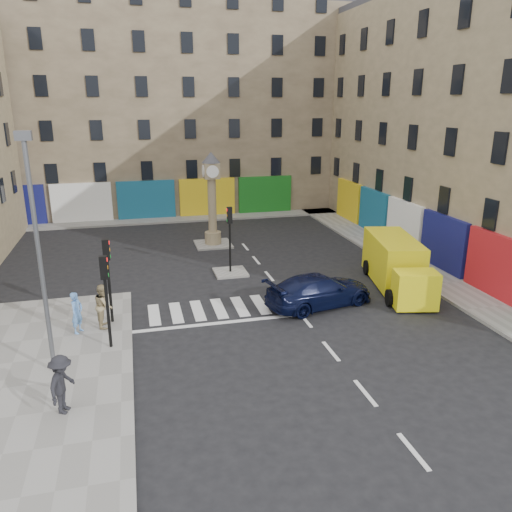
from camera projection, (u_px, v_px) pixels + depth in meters
name	position (u px, v px, depth m)	size (l,w,h in m)	color
ground	(313.00, 330.00, 21.26)	(120.00, 120.00, 0.00)	black
sidewalk_left	(27.00, 387.00, 16.84)	(7.00, 16.00, 0.15)	gray
sidewalk_right	(385.00, 249.00, 32.52)	(2.60, 30.00, 0.15)	gray
sidewalk_far	(173.00, 219.00, 40.88)	(32.00, 2.40, 0.15)	gray
island_near	(230.00, 272.00, 28.19)	(1.80, 1.80, 0.12)	gray
island_far	(213.00, 244.00, 33.75)	(2.40, 2.40, 0.12)	gray
building_right	(485.00, 123.00, 31.63)	(10.00, 30.00, 16.00)	tan
building_far	(162.00, 111.00, 43.75)	(32.00, 10.00, 17.00)	gray
traffic_light_left_near	(106.00, 287.00, 18.74)	(0.28, 0.22, 3.70)	black
traffic_light_left_far	(108.00, 268.00, 20.97)	(0.28, 0.22, 3.70)	black
traffic_light_island	(230.00, 229.00, 27.44)	(0.28, 0.22, 3.70)	black
lamp_post	(38.00, 245.00, 16.36)	(0.50, 0.25, 8.30)	#595B60
clock_pillar	(212.00, 193.00, 32.71)	(1.20, 1.20, 6.10)	tan
navy_sedan	(319.00, 290.00, 23.54)	(2.15, 5.28, 1.53)	black
yellow_van	(396.00, 264.00, 25.87)	(3.47, 7.05, 2.46)	yellow
pedestrian_blue	(77.00, 313.00, 20.43)	(0.64, 0.42, 1.76)	#6299E1
pedestrian_tan	(104.00, 306.00, 20.98)	(0.91, 0.71, 1.88)	#9D8A61
pedestrian_dark	(62.00, 384.00, 15.12)	(1.23, 0.70, 1.90)	black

